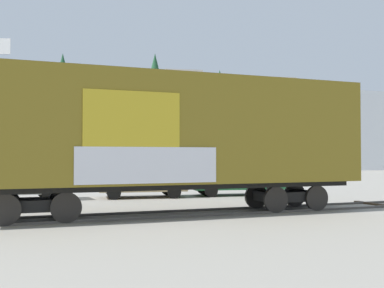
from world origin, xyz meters
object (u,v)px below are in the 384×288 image
at_px(freight_car, 173,133).
at_px(parked_car_silver, 7,182).
at_px(parked_car_tan, 142,180).
at_px(parked_car_green, 236,178).

height_order(freight_car, parked_car_silver, freight_car).
xyz_separation_m(freight_car, parked_car_tan, (0.37, 6.78, -1.96)).
distance_m(parked_car_tan, parked_car_green, 4.85).
distance_m(parked_car_silver, parked_car_green, 10.87).
height_order(parked_car_tan, parked_car_green, parked_car_green).
height_order(parked_car_silver, parked_car_tan, parked_car_silver).
relative_size(parked_car_tan, parked_car_green, 0.89).
relative_size(freight_car, parked_car_tan, 3.16).
xyz_separation_m(parked_car_silver, parked_car_green, (10.87, -0.20, 0.00)).
relative_size(freight_car, parked_car_green, 2.82).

